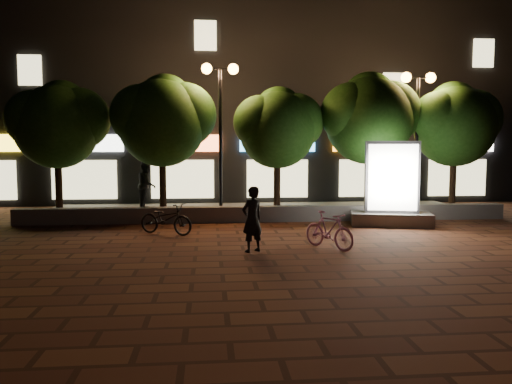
{
  "coord_description": "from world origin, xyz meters",
  "views": [
    {
      "loc": [
        -1.91,
        -12.08,
        2.38
      ],
      "look_at": [
        -0.62,
        1.5,
        1.19
      ],
      "focal_mm": 35.01,
      "sensor_mm": 36.0,
      "label": 1
    }
  ],
  "objects": [
    {
      "name": "scooter_parked",
      "position": [
        -3.1,
        1.8,
        0.44
      ],
      "size": [
        1.73,
        1.33,
        0.87
      ],
      "primitive_type": "imported",
      "rotation": [
        0.0,
        0.0,
        1.05
      ],
      "color": "black",
      "rests_on": "ground"
    },
    {
      "name": "building_block",
      "position": [
        -0.01,
        12.99,
        5.0
      ],
      "size": [
        28.0,
        8.12,
        11.3
      ],
      "color": "black",
      "rests_on": "ground"
    },
    {
      "name": "retaining_wall",
      "position": [
        0.0,
        4.0,
        0.25
      ],
      "size": [
        16.0,
        0.45,
        0.5
      ],
      "primitive_type": "cube",
      "color": "slate",
      "rests_on": "ground"
    },
    {
      "name": "street_lamp_right",
      "position": [
        5.5,
        5.2,
        3.89
      ],
      "size": [
        1.26,
        0.36,
        4.98
      ],
      "color": "black",
      "rests_on": "sidewalk"
    },
    {
      "name": "tree_right",
      "position": [
        3.86,
        5.46,
        3.57
      ],
      "size": [
        3.72,
        3.1,
        5.07
      ],
      "color": "black",
      "rests_on": "sidewalk"
    },
    {
      "name": "ad_kiosk",
      "position": [
        3.71,
        2.81,
        1.05
      ],
      "size": [
        2.62,
        1.74,
        2.61
      ],
      "color": "slate",
      "rests_on": "ground"
    },
    {
      "name": "tree_far_right",
      "position": [
        7.05,
        5.46,
        3.37
      ],
      "size": [
        3.48,
        2.9,
        4.76
      ],
      "color": "black",
      "rests_on": "sidewalk"
    },
    {
      "name": "rider",
      "position": [
        -0.92,
        -0.76,
        0.76
      ],
      "size": [
        0.66,
        0.6,
        1.52
      ],
      "primitive_type": "imported",
      "rotation": [
        0.0,
        0.0,
        3.7
      ],
      "color": "black",
      "rests_on": "ground"
    },
    {
      "name": "tree_left",
      "position": [
        -3.45,
        5.46,
        3.44
      ],
      "size": [
        3.6,
        3.0,
        4.89
      ],
      "color": "black",
      "rests_on": "sidewalk"
    },
    {
      "name": "street_lamp_left",
      "position": [
        -1.5,
        5.2,
        4.03
      ],
      "size": [
        1.26,
        0.36,
        5.18
      ],
      "color": "black",
      "rests_on": "sidewalk"
    },
    {
      "name": "scooter_pink",
      "position": [
        0.93,
        -0.58,
        0.44
      ],
      "size": [
        1.19,
        1.45,
        0.89
      ],
      "primitive_type": "imported",
      "rotation": [
        0.0,
        0.0,
        0.61
      ],
      "color": "#DE8BC8",
      "rests_on": "ground"
    },
    {
      "name": "tree_mid",
      "position": [
        0.55,
        5.46,
        3.22
      ],
      "size": [
        3.24,
        2.7,
        4.5
      ],
      "color": "black",
      "rests_on": "sidewalk"
    },
    {
      "name": "pedestrian",
      "position": [
        -4.26,
        7.18,
        1.01
      ],
      "size": [
        0.76,
        0.95,
        1.86
      ],
      "primitive_type": "imported",
      "rotation": [
        0.0,
        0.0,
        1.51
      ],
      "color": "black",
      "rests_on": "sidewalk"
    },
    {
      "name": "tree_far_left",
      "position": [
        -6.95,
        5.46,
        3.29
      ],
      "size": [
        3.36,
        2.8,
        4.63
      ],
      "color": "black",
      "rests_on": "sidewalk"
    },
    {
      "name": "ground",
      "position": [
        0.0,
        0.0,
        0.0
      ],
      "size": [
        80.0,
        80.0,
        0.0
      ],
      "primitive_type": "plane",
      "color": "#582F1B",
      "rests_on": "ground"
    },
    {
      "name": "sidewalk",
      "position": [
        0.0,
        6.5,
        0.04
      ],
      "size": [
        16.0,
        5.0,
        0.08
      ],
      "primitive_type": "cube",
      "color": "slate",
      "rests_on": "ground"
    }
  ]
}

